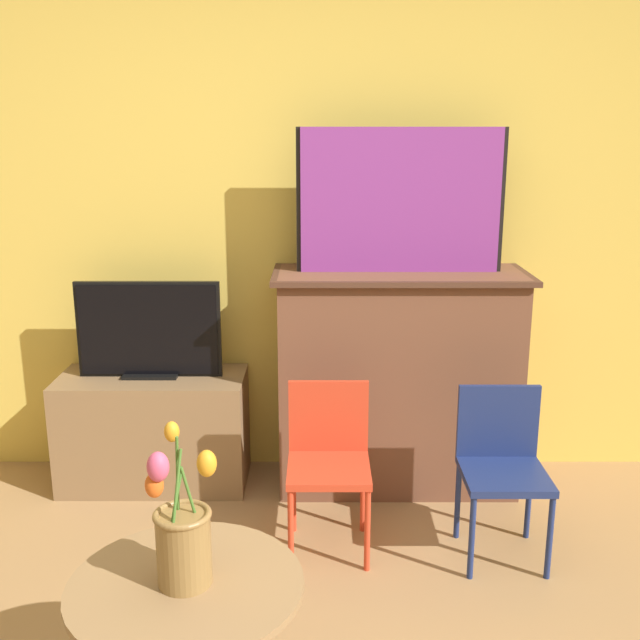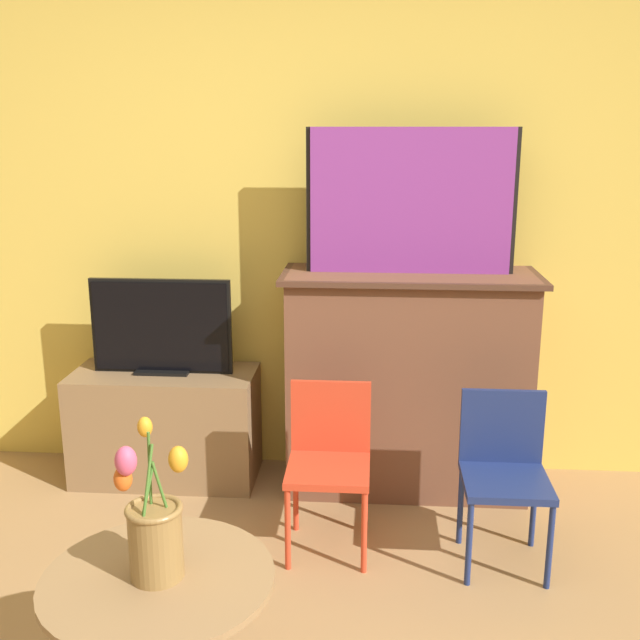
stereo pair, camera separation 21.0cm
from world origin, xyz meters
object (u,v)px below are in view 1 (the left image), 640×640
(chair_blue, at_px, (499,459))
(vase_tulips, at_px, (180,536))
(tv_monitor, at_px, (146,331))
(painting, at_px, (398,201))
(chair_red, at_px, (326,454))

(chair_blue, bearing_deg, vase_tulips, -135.70)
(tv_monitor, bearing_deg, painting, 0.22)
(chair_red, relative_size, vase_tulips, 1.58)
(painting, height_order, tv_monitor, painting)
(chair_red, xyz_separation_m, vase_tulips, (-0.39, -1.13, 0.29))
(painting, distance_m, chair_red, 1.19)
(chair_red, height_order, vase_tulips, vase_tulips)
(chair_blue, xyz_separation_m, vase_tulips, (-1.10, -1.07, 0.29))
(chair_red, distance_m, vase_tulips, 1.23)
(chair_red, distance_m, chair_blue, 0.71)
(tv_monitor, xyz_separation_m, vase_tulips, (0.46, -1.70, -0.08))
(painting, xyz_separation_m, vase_tulips, (-0.72, -1.70, -0.70))
(chair_red, xyz_separation_m, chair_blue, (0.71, -0.05, 0.00))
(tv_monitor, bearing_deg, chair_blue, -21.83)
(chair_blue, bearing_deg, chair_red, 175.54)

